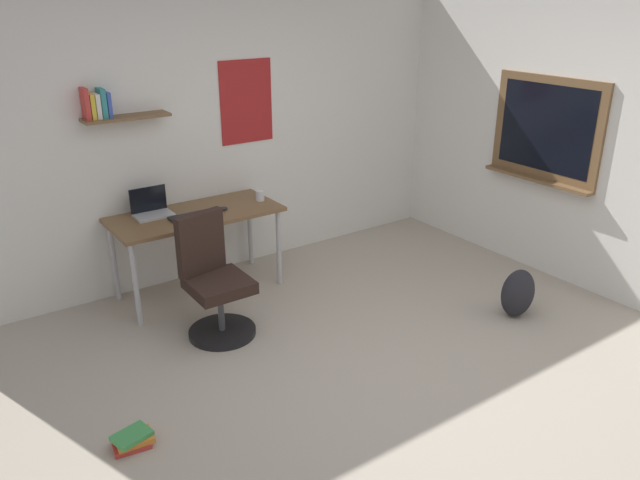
% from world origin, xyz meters
% --- Properties ---
extents(ground_plane, '(5.20, 5.20, 0.00)m').
position_xyz_m(ground_plane, '(0.00, 0.00, 0.00)').
color(ground_plane, '#ADA393').
rests_on(ground_plane, ground).
extents(wall_back, '(5.00, 0.30, 2.60)m').
position_xyz_m(wall_back, '(-0.01, 2.45, 1.30)').
color(wall_back, silver).
rests_on(wall_back, ground).
extents(wall_right, '(0.22, 5.00, 2.60)m').
position_xyz_m(wall_right, '(2.45, 0.03, 1.30)').
color(wall_right, silver).
rests_on(wall_right, ground).
extents(desk, '(1.42, 0.65, 0.74)m').
position_xyz_m(desk, '(-0.43, 2.04, 0.67)').
color(desk, brown).
rests_on(desk, ground).
extents(office_chair, '(0.52, 0.53, 0.95)m').
position_xyz_m(office_chair, '(-0.63, 1.33, 0.41)').
color(office_chair, black).
rests_on(office_chair, ground).
extents(laptop, '(0.31, 0.21, 0.23)m').
position_xyz_m(laptop, '(-0.75, 2.20, 0.79)').
color(laptop, '#ADAFB5').
rests_on(laptop, desk).
extents(keyboard, '(0.37, 0.13, 0.02)m').
position_xyz_m(keyboard, '(-0.50, 1.96, 0.75)').
color(keyboard, black).
rests_on(keyboard, desk).
extents(computer_mouse, '(0.10, 0.06, 0.03)m').
position_xyz_m(computer_mouse, '(-0.22, 1.96, 0.76)').
color(computer_mouse, '#262628').
rests_on(computer_mouse, desk).
extents(coffee_mug, '(0.08, 0.08, 0.09)m').
position_xyz_m(coffee_mug, '(0.18, 2.01, 0.79)').
color(coffee_mug, silver).
rests_on(coffee_mug, desk).
extents(backpack, '(0.32, 0.22, 0.40)m').
position_xyz_m(backpack, '(1.50, 0.16, 0.20)').
color(backpack, '#232328').
rests_on(backpack, ground).
extents(book_stack_on_floor, '(0.25, 0.19, 0.09)m').
position_xyz_m(book_stack_on_floor, '(-1.62, 0.42, 0.04)').
color(book_stack_on_floor, '#C63833').
rests_on(book_stack_on_floor, ground).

